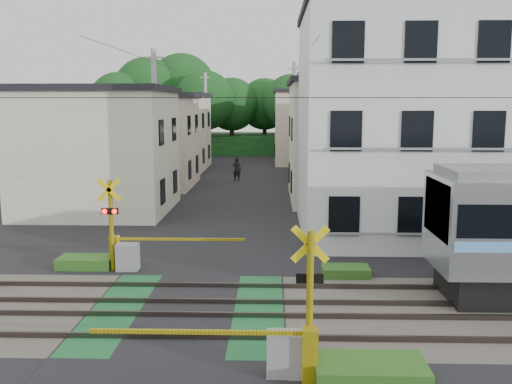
{
  "coord_description": "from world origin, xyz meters",
  "views": [
    {
      "loc": [
        2.25,
        -14.45,
        5.44
      ],
      "look_at": [
        1.69,
        5.0,
        2.41
      ],
      "focal_mm": 40.0,
      "sensor_mm": 36.0,
      "label": 1
    }
  ],
  "objects_px": {
    "crossing_signal_near": "(289,343)",
    "pedestrian": "(237,169)",
    "crossing_signal_far": "(125,249)",
    "apartment_block": "(423,123)"
  },
  "relations": [
    {
      "from": "crossing_signal_near",
      "to": "pedestrian",
      "type": "xyz_separation_m",
      "value": [
        -2.86,
        29.28,
        0.13
      ]
    },
    {
      "from": "crossing_signal_far",
      "to": "pedestrian",
      "type": "bearing_deg",
      "value": 84.0
    },
    {
      "from": "crossing_signal_near",
      "to": "apartment_block",
      "type": "distance_m",
      "value": 14.95
    },
    {
      "from": "apartment_block",
      "to": "pedestrian",
      "type": "distance_m",
      "value": 18.76
    },
    {
      "from": "crossing_signal_far",
      "to": "pedestrian",
      "type": "height_order",
      "value": "crossing_signal_far"
    },
    {
      "from": "crossing_signal_near",
      "to": "crossing_signal_far",
      "type": "distance_m",
      "value": 8.95
    },
    {
      "from": "crossing_signal_near",
      "to": "crossing_signal_far",
      "type": "height_order",
      "value": "same"
    },
    {
      "from": "crossing_signal_near",
      "to": "pedestrian",
      "type": "bearing_deg",
      "value": 95.58
    },
    {
      "from": "crossing_signal_near",
      "to": "pedestrian",
      "type": "relative_size",
      "value": 2.83
    },
    {
      "from": "crossing_signal_far",
      "to": "pedestrian",
      "type": "xyz_separation_m",
      "value": [
        2.31,
        21.97,
        0.13
      ]
    }
  ]
}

